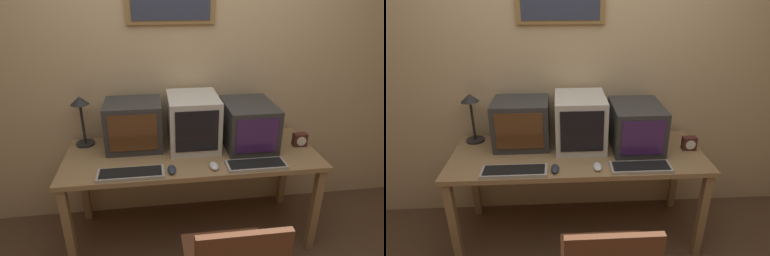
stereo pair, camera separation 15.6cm
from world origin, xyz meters
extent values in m
cube|color=#D1B284|center=(0.00, 1.17, 1.30)|extent=(8.00, 0.05, 2.60)
cube|color=#99754C|center=(0.00, 0.76, 0.73)|extent=(1.87, 0.69, 0.04)
cube|color=#99754C|center=(-0.89, 0.47, 0.36)|extent=(0.06, 0.06, 0.72)
cube|color=#99754C|center=(0.89, 0.47, 0.36)|extent=(0.06, 0.06, 0.72)
cube|color=#99754C|center=(-0.89, 1.06, 0.36)|extent=(0.06, 0.06, 0.72)
cube|color=#99754C|center=(0.89, 1.06, 0.36)|extent=(0.06, 0.06, 0.72)
cube|color=#333333|center=(-0.42, 0.93, 0.93)|extent=(0.42, 0.34, 0.36)
cube|color=#563319|center=(-0.42, 0.76, 0.94)|extent=(0.34, 0.01, 0.28)
cube|color=beige|center=(0.02, 0.89, 0.95)|extent=(0.37, 0.42, 0.40)
cube|color=black|center=(0.02, 0.68, 0.96)|extent=(0.31, 0.01, 0.31)
cube|color=#333333|center=(0.45, 0.85, 0.92)|extent=(0.37, 0.46, 0.34)
cube|color=#3D1E56|center=(0.45, 0.62, 0.93)|extent=(0.30, 0.01, 0.26)
cube|color=#A8A399|center=(-0.44, 0.50, 0.76)|extent=(0.44, 0.15, 0.02)
cube|color=black|center=(-0.44, 0.50, 0.78)|extent=(0.41, 0.12, 0.00)
cube|color=#A8A399|center=(0.41, 0.51, 0.76)|extent=(0.42, 0.15, 0.02)
cube|color=black|center=(0.41, 0.51, 0.78)|extent=(0.38, 0.12, 0.00)
ellipsoid|color=#282D3D|center=(-0.17, 0.51, 0.77)|extent=(0.06, 0.11, 0.03)
ellipsoid|color=silver|center=(0.12, 0.52, 0.77)|extent=(0.06, 0.11, 0.03)
cube|color=#4C231E|center=(0.85, 0.77, 0.80)|extent=(0.10, 0.06, 0.10)
cylinder|color=white|center=(0.85, 0.74, 0.80)|extent=(0.07, 0.00, 0.07)
cylinder|color=black|center=(-0.82, 1.01, 0.76)|extent=(0.14, 0.14, 0.02)
cylinder|color=black|center=(-0.82, 1.01, 0.93)|extent=(0.02, 0.02, 0.33)
cone|color=black|center=(-0.82, 1.01, 1.12)|extent=(0.14, 0.14, 0.06)
camera|label=1|loc=(-0.28, -1.35, 1.89)|focal=30.00mm
camera|label=2|loc=(-0.12, -1.36, 1.89)|focal=30.00mm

